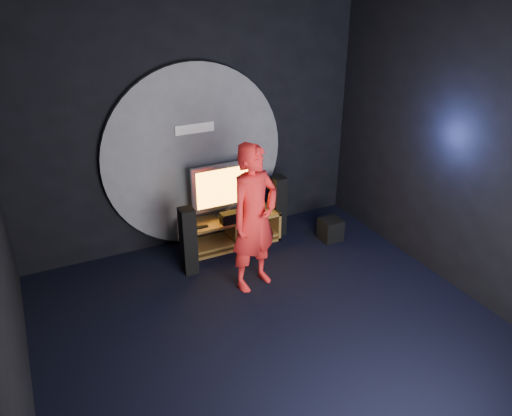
{
  "coord_description": "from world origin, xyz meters",
  "views": [
    {
      "loc": [
        -2.13,
        -3.83,
        3.7
      ],
      "look_at": [
        0.27,
        1.05,
        1.05
      ],
      "focal_mm": 35.0,
      "sensor_mm": 36.0,
      "label": 1
    }
  ],
  "objects_px": {
    "media_console": "(231,233)",
    "subwoofer": "(331,229)",
    "player": "(254,218)",
    "tv": "(228,188)",
    "tower_speaker_left": "(188,241)",
    "tower_speaker_right": "(278,206)"
  },
  "relations": [
    {
      "from": "media_console",
      "to": "subwoofer",
      "type": "bearing_deg",
      "value": -20.1
    },
    {
      "from": "media_console",
      "to": "player",
      "type": "height_order",
      "value": "player"
    },
    {
      "from": "media_console",
      "to": "subwoofer",
      "type": "height_order",
      "value": "media_console"
    },
    {
      "from": "tv",
      "to": "subwoofer",
      "type": "bearing_deg",
      "value": -22.4
    },
    {
      "from": "media_console",
      "to": "player",
      "type": "bearing_deg",
      "value": -97.43
    },
    {
      "from": "subwoofer",
      "to": "tv",
      "type": "bearing_deg",
      "value": 157.6
    },
    {
      "from": "tv",
      "to": "tower_speaker_left",
      "type": "height_order",
      "value": "tv"
    },
    {
      "from": "media_console",
      "to": "tv",
      "type": "height_order",
      "value": "tv"
    },
    {
      "from": "media_console",
      "to": "tower_speaker_left",
      "type": "bearing_deg",
      "value": -151.96
    },
    {
      "from": "tv",
      "to": "tower_speaker_right",
      "type": "distance_m",
      "value": 0.89
    },
    {
      "from": "tv",
      "to": "subwoofer",
      "type": "distance_m",
      "value": 1.67
    },
    {
      "from": "tv",
      "to": "player",
      "type": "xyz_separation_m",
      "value": [
        -0.13,
        -1.12,
        0.06
      ]
    },
    {
      "from": "tower_speaker_left",
      "to": "subwoofer",
      "type": "bearing_deg",
      "value": -2.35
    },
    {
      "from": "tv",
      "to": "tower_speaker_right",
      "type": "height_order",
      "value": "tv"
    },
    {
      "from": "tv",
      "to": "media_console",
      "type": "bearing_deg",
      "value": -84.08
    },
    {
      "from": "tower_speaker_left",
      "to": "tower_speaker_right",
      "type": "xyz_separation_m",
      "value": [
        1.56,
        0.41,
        0.0
      ]
    },
    {
      "from": "player",
      "to": "tower_speaker_left",
      "type": "bearing_deg",
      "value": 119.64
    },
    {
      "from": "tower_speaker_right",
      "to": "player",
      "type": "relative_size",
      "value": 0.49
    },
    {
      "from": "tower_speaker_left",
      "to": "tower_speaker_right",
      "type": "relative_size",
      "value": 1.0
    },
    {
      "from": "subwoofer",
      "to": "player",
      "type": "bearing_deg",
      "value": -160.48
    },
    {
      "from": "tower_speaker_left",
      "to": "subwoofer",
      "type": "xyz_separation_m",
      "value": [
        2.18,
        -0.09,
        -0.3
      ]
    },
    {
      "from": "tv",
      "to": "player",
      "type": "height_order",
      "value": "player"
    }
  ]
}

